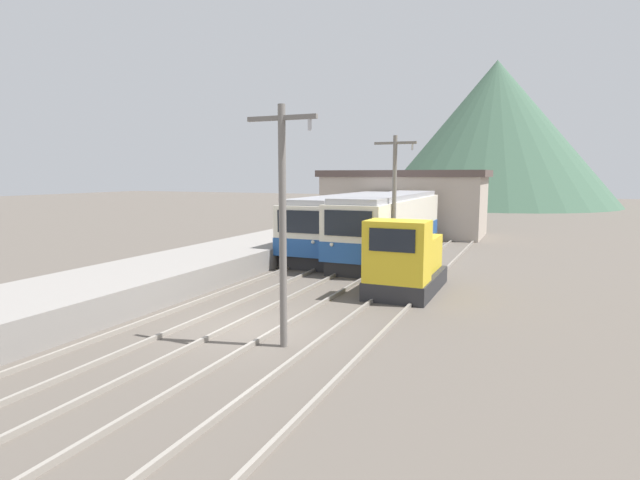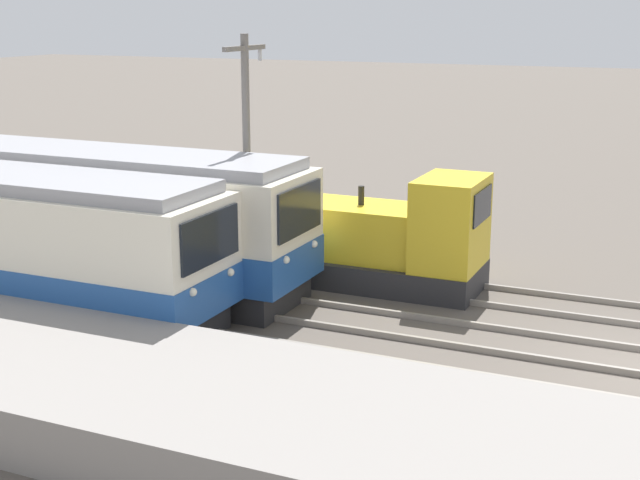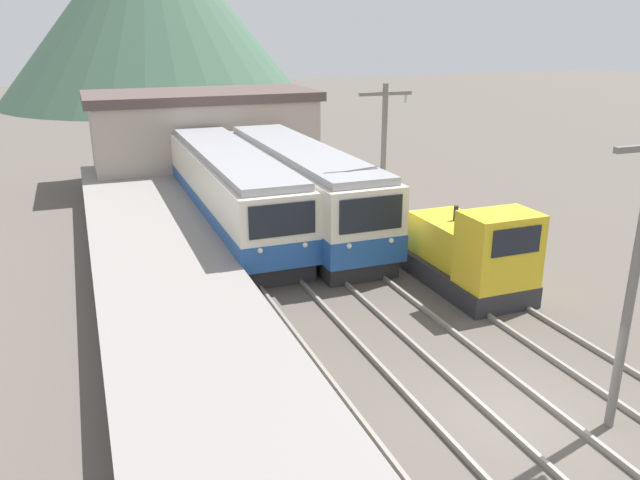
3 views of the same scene
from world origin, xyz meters
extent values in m
plane|color=#564F47|center=(0.00, 0.00, 0.00)|extent=(200.00, 200.00, 0.00)
cube|color=gray|center=(-6.25, 0.00, 0.52)|extent=(4.50, 54.00, 1.04)
cube|color=gray|center=(-3.32, 0.00, 0.07)|extent=(0.10, 60.00, 0.14)
cube|color=gray|center=(-1.88, 0.00, 0.07)|extent=(0.10, 60.00, 0.14)
cube|color=gray|center=(-0.52, 0.00, 0.07)|extent=(0.10, 60.00, 0.14)
cube|color=gray|center=(0.92, 0.00, 0.07)|extent=(0.10, 60.00, 0.14)
cube|color=gray|center=(2.48, 0.00, 0.07)|extent=(0.10, 60.00, 0.14)
cube|color=gray|center=(3.92, 0.00, 0.07)|extent=(0.10, 60.00, 0.14)
cube|color=#28282B|center=(-2.60, 15.89, 0.35)|extent=(2.58, 13.65, 0.70)
cube|color=silver|center=(-2.60, 15.89, 1.94)|extent=(2.80, 14.22, 2.47)
cube|color=#235199|center=(-2.60, 15.89, 1.15)|extent=(2.84, 14.26, 0.89)
cube|color=black|center=(-2.60, 8.75, 2.43)|extent=(2.24, 0.06, 1.09)
sphere|color=silver|center=(-3.37, 8.74, 1.49)|extent=(0.18, 0.18, 0.18)
sphere|color=silver|center=(-1.83, 8.74, 1.49)|extent=(0.18, 0.18, 0.18)
cube|color=#939399|center=(-2.60, 15.89, 3.31)|extent=(2.46, 13.65, 0.28)
cube|color=#28282B|center=(0.20, 14.96, 0.35)|extent=(2.58, 13.28, 0.70)
cube|color=silver|center=(0.20, 14.96, 2.00)|extent=(2.80, 13.83, 2.61)
cube|color=#235199|center=(0.20, 14.96, 1.17)|extent=(2.84, 13.87, 0.94)
cube|color=black|center=(0.20, 8.02, 2.53)|extent=(2.24, 0.06, 1.15)
sphere|color=silver|center=(-0.57, 8.01, 1.53)|extent=(0.18, 0.18, 0.18)
sphere|color=silver|center=(0.97, 8.01, 1.53)|extent=(0.18, 0.18, 0.18)
cube|color=#939399|center=(0.20, 14.96, 3.45)|extent=(2.46, 13.28, 0.28)
cube|color=#28282B|center=(3.20, 6.89, 0.35)|extent=(2.40, 4.84, 0.70)
cube|color=gold|center=(3.20, 5.24, 1.85)|extent=(2.28, 1.55, 2.30)
cube|color=black|center=(3.20, 4.45, 2.36)|extent=(1.68, 0.04, 0.83)
cube|color=gold|center=(3.20, 7.66, 1.40)|extent=(1.92, 3.19, 1.40)
cylinder|color=black|center=(3.20, 7.66, 2.35)|extent=(0.16, 0.16, 0.50)
cylinder|color=slate|center=(1.70, -0.98, 3.24)|extent=(0.20, 0.20, 6.48)
cube|color=slate|center=(1.70, -0.98, 6.13)|extent=(2.00, 0.12, 0.12)
cylinder|color=#B2B2B7|center=(2.50, -0.98, 5.93)|extent=(0.10, 0.10, 0.30)
cylinder|color=slate|center=(1.70, 10.21, 3.24)|extent=(0.20, 0.20, 6.48)
cube|color=slate|center=(1.70, 10.21, 6.13)|extent=(2.00, 0.12, 0.12)
cylinder|color=#B2B2B7|center=(2.50, 10.21, 5.93)|extent=(0.10, 0.10, 0.30)
cube|color=#AD9E8E|center=(-1.75, 26.00, 2.25)|extent=(12.00, 6.00, 4.51)
cube|color=#51423D|center=(-1.75, 26.00, 4.76)|extent=(12.60, 6.30, 0.50)
cone|color=#3D5B47|center=(1.24, 69.86, 10.97)|extent=(36.11, 36.11, 21.93)
camera|label=1|loc=(7.88, -12.66, 4.67)|focal=28.00mm
camera|label=2|loc=(-18.03, -0.63, 7.04)|focal=50.00mm
camera|label=3|loc=(-8.40, -9.55, 8.20)|focal=35.00mm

